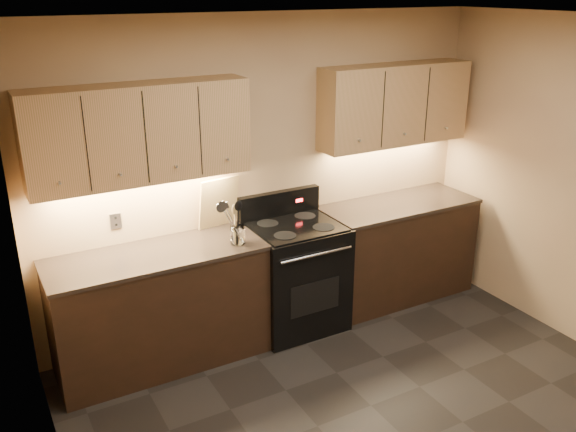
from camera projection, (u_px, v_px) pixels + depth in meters
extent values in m
plane|color=silver|center=(450.00, 26.00, 3.02)|extent=(4.00, 4.00, 0.00)
cube|color=tan|center=(268.00, 174.00, 5.12)|extent=(4.00, 0.04, 2.60)
cube|color=tan|center=(65.00, 361.00, 2.58)|extent=(0.04, 4.00, 2.60)
cube|color=black|center=(160.00, 310.00, 4.68)|extent=(1.60, 0.60, 0.90)
cube|color=#352922|center=(156.00, 255.00, 4.51)|extent=(1.62, 0.62, 0.03)
cube|color=black|center=(396.00, 251.00, 5.71)|extent=(1.44, 0.60, 0.90)
cube|color=#352922|center=(399.00, 204.00, 5.54)|extent=(1.46, 0.62, 0.03)
cube|color=black|center=(295.00, 276.00, 5.19)|extent=(0.76, 0.65, 0.92)
cube|color=black|center=(295.00, 226.00, 5.02)|extent=(0.70, 0.60, 0.01)
cube|color=black|center=(279.00, 204.00, 5.22)|extent=(0.76, 0.07, 0.22)
cube|color=red|center=(299.00, 200.00, 5.27)|extent=(0.06, 0.00, 0.03)
cylinder|color=silver|center=(317.00, 255.00, 4.79)|extent=(0.65, 0.02, 0.02)
cube|color=black|center=(315.00, 297.00, 4.94)|extent=(0.46, 0.00, 0.28)
cylinder|color=black|center=(285.00, 235.00, 4.82)|extent=(0.18, 0.18, 0.00)
cylinder|color=black|center=(324.00, 227.00, 4.98)|extent=(0.18, 0.18, 0.00)
cylinder|color=black|center=(268.00, 223.00, 5.06)|extent=(0.18, 0.18, 0.00)
cylinder|color=black|center=(305.00, 216.00, 5.22)|extent=(0.18, 0.18, 0.00)
cube|color=tan|center=(139.00, 134.00, 4.32)|extent=(1.60, 0.30, 0.70)
cube|color=tan|center=(395.00, 105.00, 5.35)|extent=(1.44, 0.30, 0.70)
cube|color=#B2B5BA|center=(116.00, 221.00, 4.59)|extent=(0.08, 0.01, 0.12)
cylinder|color=white|center=(238.00, 235.00, 4.65)|extent=(0.13, 0.13, 0.14)
cylinder|color=white|center=(238.00, 242.00, 4.67)|extent=(0.11, 0.11, 0.02)
cube|color=tan|center=(219.00, 203.00, 4.92)|extent=(0.35, 0.14, 0.43)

